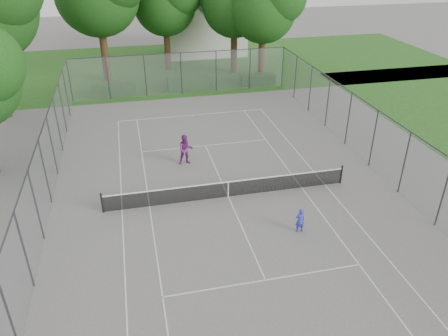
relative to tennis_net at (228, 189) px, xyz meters
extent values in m
plane|color=#63615E|center=(0.00, 0.00, -0.51)|extent=(120.00, 120.00, 0.00)
cube|color=#214F16|center=(0.00, 26.00, -0.51)|extent=(60.00, 20.00, 0.00)
cube|color=silver|center=(0.00, 11.88, -0.50)|extent=(10.97, 0.06, 0.01)
cube|color=silver|center=(-5.49, 0.00, -0.50)|extent=(0.06, 23.77, 0.01)
cube|color=silver|center=(5.49, 0.00, -0.50)|extent=(0.06, 23.77, 0.01)
cube|color=silver|center=(-4.12, 0.00, -0.50)|extent=(0.06, 23.77, 0.01)
cube|color=silver|center=(4.12, 0.00, -0.50)|extent=(0.06, 23.77, 0.01)
cube|color=silver|center=(0.00, -6.40, -0.50)|extent=(8.23, 0.06, 0.01)
cube|color=silver|center=(0.00, 6.40, -0.50)|extent=(8.23, 0.06, 0.01)
cube|color=silver|center=(0.00, 0.00, -0.50)|extent=(0.06, 12.80, 0.01)
cube|color=silver|center=(0.00, 11.73, -0.50)|extent=(0.06, 0.30, 0.01)
cylinder|color=black|center=(-6.39, 0.00, 0.04)|extent=(0.10, 0.10, 1.10)
cylinder|color=black|center=(6.39, 0.00, 0.04)|extent=(0.10, 0.10, 1.10)
cube|color=black|center=(0.00, 0.00, -0.06)|extent=(12.67, 0.01, 0.86)
cube|color=white|center=(0.00, 0.00, 0.40)|extent=(12.77, 0.03, 0.06)
cube|color=white|center=(0.00, 0.00, -0.07)|extent=(0.05, 0.02, 0.88)
cylinder|color=#38383D|center=(-9.00, 17.00, 1.24)|extent=(0.08, 0.08, 3.50)
cylinder|color=#38383D|center=(9.00, 17.00, 1.24)|extent=(0.08, 0.08, 3.50)
cube|color=slate|center=(0.00, 17.00, 1.24)|extent=(18.00, 0.02, 3.50)
cube|color=slate|center=(-9.00, 0.00, 1.24)|extent=(0.02, 34.00, 3.50)
cube|color=slate|center=(9.00, 0.00, 1.24)|extent=(0.02, 34.00, 3.50)
cube|color=#38383D|center=(0.00, 17.00, 2.99)|extent=(18.00, 0.05, 0.05)
cube|color=#38383D|center=(-9.00, 0.00, 2.99)|extent=(0.05, 34.00, 0.05)
cube|color=#38383D|center=(9.00, 0.00, 2.99)|extent=(0.05, 34.00, 0.05)
cylinder|color=#3C2615|center=(-6.22, 22.28, 2.03)|extent=(0.67, 0.67, 5.08)
cylinder|color=#3C2615|center=(-0.26, 24.92, 1.57)|extent=(0.62, 0.62, 4.15)
sphere|color=#133C10|center=(-0.26, 24.92, 5.71)|extent=(5.91, 5.91, 5.91)
cylinder|color=#3C2615|center=(5.93, 22.46, 1.60)|extent=(0.63, 0.63, 4.22)
sphere|color=#133C10|center=(5.93, 22.46, 5.82)|extent=(6.01, 6.01, 6.01)
cylinder|color=#3C2615|center=(7.96, 19.97, 1.55)|extent=(0.62, 0.62, 4.12)
sphere|color=#133C10|center=(7.96, 19.97, 5.66)|extent=(5.86, 5.86, 5.86)
cube|color=#1A4215|center=(-5.68, 17.95, -0.06)|extent=(3.61, 1.08, 0.90)
cube|color=#1A4215|center=(0.82, 17.99, 0.10)|extent=(3.88, 1.11, 1.22)
cube|color=#1A4215|center=(7.06, 18.09, -0.04)|extent=(3.13, 1.15, 0.94)
cube|color=silver|center=(4.57, 30.91, 2.69)|extent=(8.55, 6.41, 6.41)
imported|color=#3239BB|center=(2.52, -3.65, 0.12)|extent=(0.46, 0.31, 1.26)
imported|color=#702672|center=(-1.59, 4.21, 0.42)|extent=(0.93, 0.74, 1.86)
camera|label=1|loc=(-4.58, -18.89, 11.79)|focal=35.00mm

